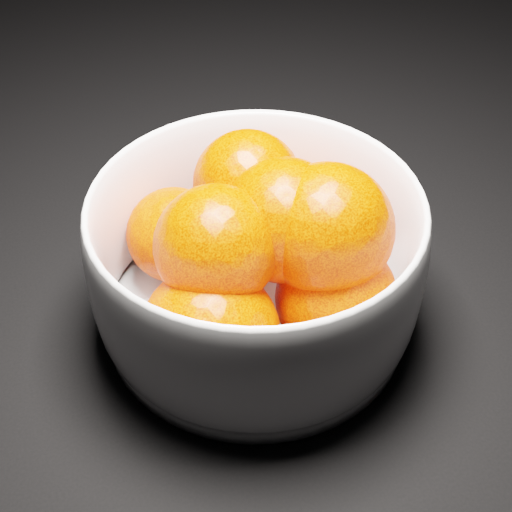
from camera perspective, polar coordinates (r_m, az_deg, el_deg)
name	(u,v)px	position (r m, az deg, el deg)	size (l,w,h in m)	color
ground	(213,131)	(0.72, -3.44, 9.99)	(3.00, 3.00, 0.00)	black
bowl	(256,262)	(0.49, 0.00, -0.48)	(0.23, 0.23, 0.11)	white
orange_pile	(264,250)	(0.47, 0.65, 0.51)	(0.17, 0.18, 0.13)	#E63203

